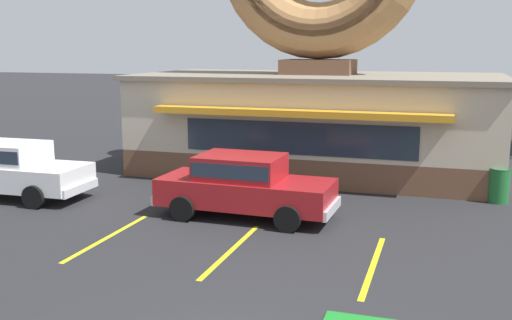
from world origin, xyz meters
name	(u,v)px	position (x,y,z in m)	size (l,w,h in m)	color
donut_shop_building	(318,63)	(-1.61, 13.94, 3.74)	(12.30, 6.75, 10.96)	brown
car_red	(244,183)	(-2.13, 7.53, 0.87)	(4.60, 2.07, 1.60)	maroon
car_white	(10,168)	(-9.20, 7.41, 0.87)	(4.59, 2.04, 1.60)	silver
trash_bin	(499,185)	(4.18, 11.05, 0.50)	(0.57, 0.57, 0.97)	#1E662D
parking_stripe_far_left	(108,237)	(-4.56, 5.00, 0.00)	(0.12, 3.60, 0.01)	yellow
parking_stripe_left	(232,250)	(-1.56, 5.00, 0.00)	(0.12, 3.60, 0.01)	yellow
parking_stripe_mid_left	(373,265)	(1.44, 5.00, 0.00)	(0.12, 3.60, 0.01)	yellow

